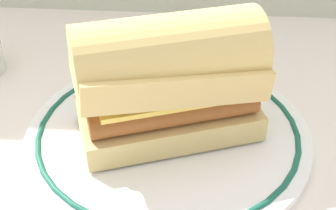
# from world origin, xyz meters

# --- Properties ---
(ground_plane) EXTENTS (1.50, 1.50, 0.00)m
(ground_plane) POSITION_xyz_m (0.00, 0.00, 0.00)
(ground_plane) COLOR silver
(plate) EXTENTS (0.29, 0.29, 0.01)m
(plate) POSITION_xyz_m (-0.02, -0.00, 0.01)
(plate) COLOR white
(plate) RESTS_ON ground_plane
(sausage_sandwich) EXTENTS (0.20, 0.15, 0.12)m
(sausage_sandwich) POSITION_xyz_m (-0.02, -0.00, 0.08)
(sausage_sandwich) COLOR #D6B973
(sausage_sandwich) RESTS_ON plate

